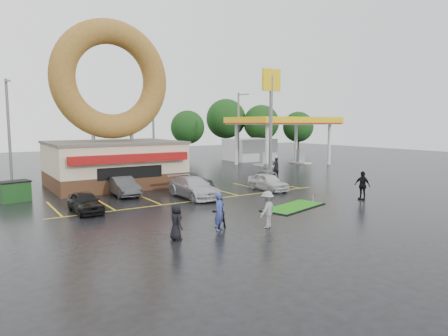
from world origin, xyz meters
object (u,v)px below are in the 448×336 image
streetlight_mid (154,127)px  dumpster (14,192)px  streetlight_left (9,128)px  car_dgrey (123,186)px  car_black (85,202)px  gas_station (268,134)px  donut_shop (113,132)px  person_cameraman (362,185)px  streetlight_right (239,126)px  car_white (268,182)px  putting_green (294,207)px  person_blue (220,212)px  car_grey (194,181)px  car_silver (194,187)px  shell_sign (271,101)px

streetlight_mid → dumpster: streetlight_mid is taller
streetlight_left → car_dgrey: streetlight_left is taller
car_black → gas_station: bearing=29.7°
donut_shop → person_cameraman: bearing=-51.7°
streetlight_right → donut_shop: bearing=-154.8°
car_white → person_cameraman: (2.95, -6.44, 0.32)m
gas_station → car_dgrey: bearing=-151.6°
putting_green → dumpster: bearing=141.2°
person_blue → car_white: bearing=9.1°
streetlight_mid → person_cameraman: 24.17m
car_grey → streetlight_right: bearing=46.5°
donut_shop → dumpster: 9.21m
streetlight_mid → person_cameraman: (5.15, -23.31, -3.81)m
car_white → dumpster: 17.89m
car_silver → car_grey: (1.90, 3.46, -0.14)m
streetlight_mid → car_black: size_ratio=2.52×
shell_sign → person_blue: (-16.12, -15.64, -6.46)m
streetlight_left → car_grey: size_ratio=2.14×
donut_shop → putting_green: bearing=-66.0°
car_black → dumpster: size_ratio=1.98×
car_silver → car_white: size_ratio=1.28×
car_dgrey → person_blue: bearing=-85.4°
car_grey → car_white: (4.38, -3.95, 0.08)m
donut_shop → car_grey: 7.94m
gas_station → car_black: bearing=-148.3°
car_white → dumpster: bearing=163.8°
car_dgrey → car_white: size_ratio=1.07×
gas_station → shell_sign: bearing=-128.1°
streetlight_left → car_dgrey: size_ratio=2.17×
dumpster → car_grey: bearing=-20.4°
donut_shop → streetlight_left: size_ratio=1.50×
donut_shop → car_white: bearing=-44.1°
putting_green → car_silver: bearing=120.0°
car_black → donut_shop: bearing=61.0°
streetlight_left → streetlight_mid: size_ratio=1.00×
car_grey → dumpster: dumpster is taller
shell_sign → person_blue: size_ratio=5.77×
streetlight_left → car_dgrey: 13.97m
gas_station → car_black: 32.61m
shell_sign → car_white: shell_sign is taller
gas_station → person_cameraman: size_ratio=6.99×
car_black → car_dgrey: car_dgrey is taller
donut_shop → car_dgrey: 6.32m
donut_shop → streetlight_mid: size_ratio=1.50×
car_dgrey → car_grey: size_ratio=0.99×
car_black → car_silver: car_silver is taller
streetlight_right → person_cameraman: (-6.85, -24.31, -3.81)m
streetlight_right → car_silver: 24.02m
donut_shop → shell_sign: donut_shop is taller
streetlight_mid → car_grey: size_ratio=2.14×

